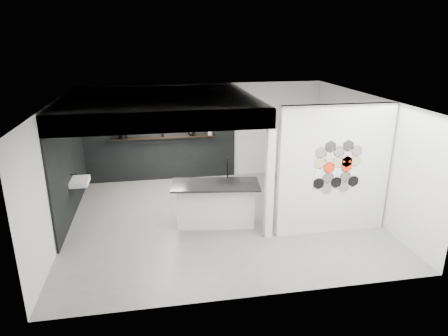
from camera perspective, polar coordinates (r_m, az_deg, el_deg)
floor at (r=9.47m, az=-0.28°, el=-7.24°), size 7.00×6.00×0.01m
partition_panel at (r=8.71m, az=15.47°, el=-0.33°), size 2.45×0.15×2.80m
bay_clad_back at (r=11.75m, az=-9.09°, el=3.82°), size 4.40×0.04×2.35m
bay_clad_left at (r=10.05m, az=-21.21°, el=0.23°), size 0.04×4.00×2.35m
bulkhead at (r=9.53m, az=-9.18°, el=8.86°), size 4.40×4.00×0.40m
corner_column at (r=8.29m, az=6.51°, el=-2.38°), size 0.16×0.16×2.35m
fascia_beam at (r=7.65m, az=-8.79°, el=6.49°), size 4.40×0.16×0.40m
wall_basin at (r=9.92m, az=-19.90°, el=-1.83°), size 0.40×0.60×0.12m
display_shelf at (r=11.62m, az=-8.61°, el=4.32°), size 3.00×0.15×0.04m
kitchen_island at (r=9.00m, az=-1.21°, el=-5.00°), size 2.02×1.10×1.55m
stockpot at (r=11.62m, az=-14.21°, el=4.50°), size 0.26×0.26×0.17m
kettle at (r=11.64m, az=-4.68°, el=5.00°), size 0.21×0.21×0.16m
glass_bowl at (r=11.71m, az=-2.00°, el=4.97°), size 0.15×0.15×0.09m
glass_vase at (r=11.71m, az=-2.00°, el=5.05°), size 0.11×0.11×0.13m
bottle_dark at (r=11.59m, az=-8.73°, el=4.75°), size 0.07×0.07×0.14m
utensil_cup at (r=11.62m, az=-14.02°, el=4.36°), size 0.10×0.10×0.11m
hex_tile_cluster at (r=8.62m, az=15.97°, el=0.16°), size 1.04×0.02×1.16m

